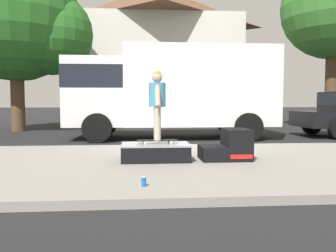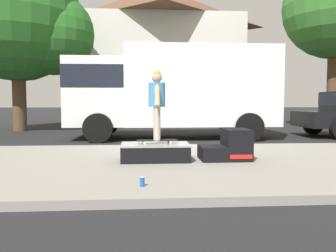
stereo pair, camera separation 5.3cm
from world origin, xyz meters
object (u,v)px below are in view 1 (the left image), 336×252
skate_box (156,151)px  soda_can (144,182)px  street_tree_main (23,21)px  skateboard (157,140)px  box_truck (170,88)px  skater_kid (157,99)px  kicker_ramp (229,147)px

skate_box → soda_can: skate_box is taller
soda_can → street_tree_main: 12.38m
skateboard → street_tree_main: (-5.22, 8.39, 4.12)m
box_truck → soda_can: bearing=-97.7°
box_truck → street_tree_main: bearing=150.5°
box_truck → skateboard: bearing=-97.6°
skater_kid → box_truck: (0.68, 5.05, 0.41)m
kicker_ramp → soda_can: 2.61m
skate_box → box_truck: box_truck is taller
skate_box → skater_kid: (0.04, 0.06, 1.00)m
skate_box → kicker_ramp: (1.43, -0.00, 0.07)m
skateboard → box_truck: size_ratio=0.12×
kicker_ramp → skateboard: kicker_ramp is taller
skater_kid → box_truck: 5.12m
soda_can → street_tree_main: bearing=115.3°
box_truck → street_tree_main: 7.38m
kicker_ramp → skater_kid: size_ratio=0.71×
skater_kid → street_tree_main: (-5.22, 8.39, 3.32)m
skate_box → box_truck: (0.71, 5.11, 1.41)m
skater_kid → skate_box: bearing=-122.6°
kicker_ramp → skateboard: (-1.39, 0.06, 0.13)m
skateboard → street_tree_main: 10.71m
street_tree_main → kicker_ramp: bearing=-51.9°
soda_can → box_truck: box_truck is taller
skateboard → street_tree_main: bearing=121.9°
skateboard → box_truck: (0.68, 5.05, 1.20)m
soda_can → street_tree_main: size_ratio=0.02×
kicker_ramp → street_tree_main: 11.54m
skateboard → skater_kid: size_ratio=0.60×
skater_kid → soda_can: skater_kid is taller
skater_kid → street_tree_main: size_ratio=0.18×
skater_kid → soda_can: size_ratio=10.60×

